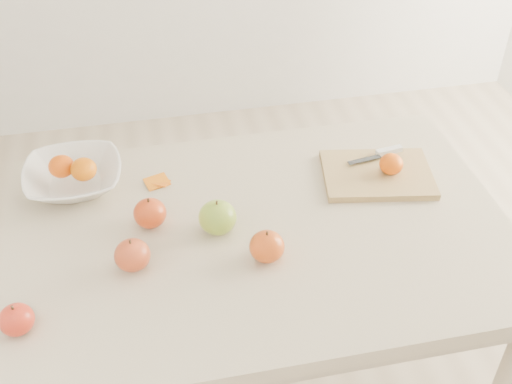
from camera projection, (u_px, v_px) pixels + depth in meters
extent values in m
cube|color=beige|center=(260.00, 234.00, 1.55)|extent=(1.20, 0.80, 0.04)
cylinder|color=#BCAA8E|center=(63.00, 275.00, 1.95)|extent=(0.06, 0.06, 0.71)
cylinder|color=#BCAA8E|center=(397.00, 227.00, 2.13)|extent=(0.06, 0.06, 0.71)
cube|color=tan|center=(377.00, 174.00, 1.68)|extent=(0.31, 0.25, 0.02)
ellipsoid|color=#D56007|center=(391.00, 164.00, 1.66)|extent=(0.06, 0.06, 0.05)
imported|color=white|center=(74.00, 177.00, 1.64)|extent=(0.25, 0.25, 0.06)
ellipsoid|color=#D95E07|center=(61.00, 166.00, 1.62)|extent=(0.07, 0.07, 0.06)
ellipsoid|color=#CF6407|center=(84.00, 169.00, 1.61)|extent=(0.07, 0.07, 0.06)
cube|color=orange|center=(157.00, 183.00, 1.67)|extent=(0.07, 0.06, 0.01)
cube|color=#CA5B0E|center=(160.00, 183.00, 1.67)|extent=(0.06, 0.05, 0.01)
cube|color=white|center=(389.00, 151.00, 1.74)|extent=(0.08, 0.03, 0.01)
cube|color=#323539|center=(365.00, 160.00, 1.71)|extent=(0.10, 0.03, 0.00)
ellipsoid|color=#5A871E|center=(218.00, 217.00, 1.50)|extent=(0.09, 0.09, 0.08)
ellipsoid|color=maroon|center=(17.00, 320.00, 1.27)|extent=(0.07, 0.07, 0.06)
ellipsoid|color=maroon|center=(267.00, 246.00, 1.43)|extent=(0.08, 0.08, 0.07)
ellipsoid|color=#97130B|center=(150.00, 213.00, 1.52)|extent=(0.08, 0.08, 0.07)
ellipsoid|color=maroon|center=(132.00, 255.00, 1.41)|extent=(0.08, 0.08, 0.07)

